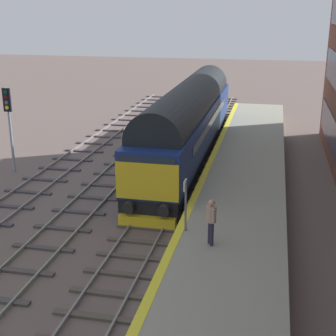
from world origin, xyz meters
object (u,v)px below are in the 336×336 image
Objects in this scene: platform_number_sign at (185,197)px; diesel_locomotive at (189,119)px; waiting_passenger at (211,218)px; signal_post_far at (9,118)px.

diesel_locomotive is at bearing 99.35° from platform_number_sign.
diesel_locomotive is 13.13m from waiting_passenger.
signal_post_far reaches higher than platform_number_sign.
signal_post_far is (-9.19, -4.23, 0.56)m from diesel_locomotive.
signal_post_far is 13.52m from platform_number_sign.
diesel_locomotive reaches higher than platform_number_sign.
signal_post_far is 2.85× the size of waiting_passenger.
waiting_passenger is (3.01, -12.77, -0.50)m from diesel_locomotive.
diesel_locomotive is 12.02m from platform_number_sign.
platform_number_sign is at bearing -80.65° from diesel_locomotive.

